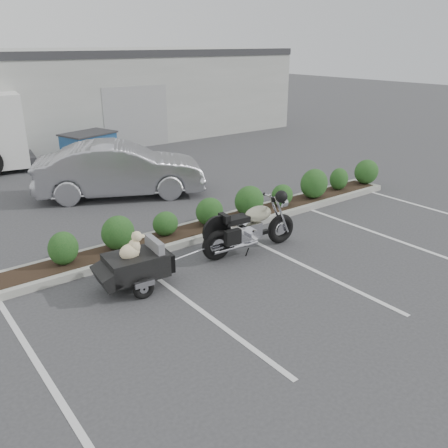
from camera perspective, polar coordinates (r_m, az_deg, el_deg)
ground at (r=9.61m, az=2.14°, el=-5.76°), size 90.00×90.00×0.00m
planter_kerb at (r=11.72m, az=-0.89°, el=-0.21°), size 12.00×1.00×0.15m
building at (r=24.33m, az=-24.92°, el=13.73°), size 26.00×10.00×4.00m
motorcycle at (r=10.31m, az=3.22°, el=-0.46°), size 2.41×0.83×1.38m
pet_trailer at (r=8.95m, az=-10.65°, el=-4.80°), size 1.93×1.09×1.15m
sedan at (r=14.42m, az=-12.39°, el=6.42°), size 5.10×3.66×1.60m
dumpster at (r=18.51m, az=-15.89°, el=8.71°), size 2.13×1.74×1.21m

